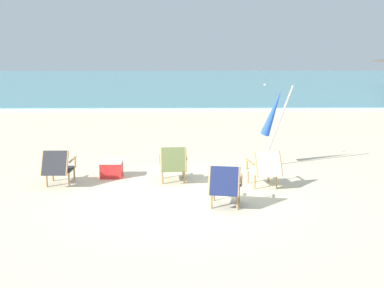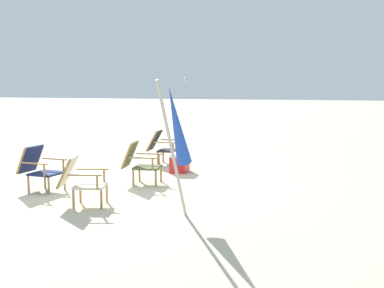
% 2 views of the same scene
% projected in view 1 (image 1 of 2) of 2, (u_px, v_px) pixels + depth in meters
% --- Properties ---
extents(ground_plane, '(80.00, 80.00, 0.00)m').
position_uv_depth(ground_plane, '(178.00, 197.00, 8.71)').
color(ground_plane, beige).
extents(sea, '(80.00, 40.00, 0.10)m').
position_uv_depth(sea, '(183.00, 81.00, 41.19)').
color(sea, teal).
rests_on(sea, ground).
extents(surf_band, '(80.00, 1.10, 0.06)m').
position_uv_depth(surf_band, '(182.00, 110.00, 21.32)').
color(surf_band, white).
rests_on(surf_band, ground).
extents(beach_chair_mid_center, '(0.62, 0.73, 0.81)m').
position_uv_depth(beach_chair_mid_center, '(173.00, 164.00, 9.55)').
color(beach_chair_mid_center, '#515B33').
rests_on(beach_chair_mid_center, ground).
extents(beach_chair_front_right, '(0.68, 0.80, 0.80)m').
position_uv_depth(beach_chair_front_right, '(225.00, 185.00, 8.02)').
color(beach_chair_front_right, '#19234C').
rests_on(beach_chair_front_right, ground).
extents(beach_chair_back_left, '(0.70, 0.82, 0.80)m').
position_uv_depth(beach_chair_back_left, '(265.00, 168.00, 9.20)').
color(beach_chair_back_left, beige).
rests_on(beach_chair_back_left, ground).
extents(beach_chair_far_center, '(0.60, 0.75, 0.79)m').
position_uv_depth(beach_chair_far_center, '(58.00, 167.00, 9.32)').
color(beach_chair_far_center, '#28282D').
rests_on(beach_chair_far_center, ground).
extents(umbrella_furled_blue, '(0.75, 0.42, 2.03)m').
position_uv_depth(umbrella_furled_blue, '(273.00, 113.00, 10.68)').
color(umbrella_furled_blue, '#B7B2A8').
rests_on(umbrella_furled_blue, ground).
extents(cooler_box, '(0.49, 0.35, 0.40)m').
position_uv_depth(cooler_box, '(111.00, 169.00, 10.02)').
color(cooler_box, red).
rests_on(cooler_box, ground).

